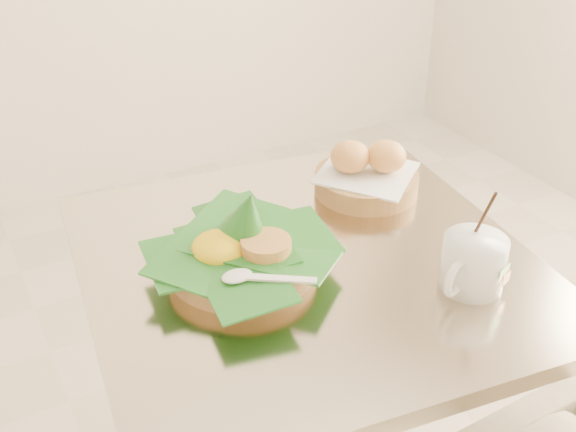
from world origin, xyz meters
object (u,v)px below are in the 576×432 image
cafe_table (306,363)px  rice_basket (241,248)px  coffee_mug (473,263)px  bread_basket (367,175)px

cafe_table → rice_basket: 0.28m
cafe_table → coffee_mug: size_ratio=4.67×
cafe_table → rice_basket: size_ratio=2.64×
cafe_table → coffee_mug: bearing=-44.8°
cafe_table → coffee_mug: 0.37m
coffee_mug → rice_basket: bearing=144.2°
bread_basket → coffee_mug: coffee_mug is taller
cafe_table → rice_basket: rice_basket is taller
rice_basket → coffee_mug: (0.28, -0.21, 0.00)m
rice_basket → coffee_mug: size_ratio=1.77×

